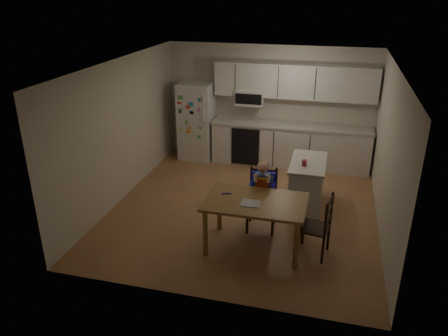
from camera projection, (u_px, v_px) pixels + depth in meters
room at (251, 132)px, 7.67m from camera, size 4.52×5.01×2.51m
refrigerator at (197, 121)px, 9.68m from camera, size 0.72×0.70×1.70m
kitchen_run at (290, 125)px, 9.27m from camera, size 3.37×0.62×2.15m
kitchen_island at (307, 184)px, 7.65m from camera, size 0.59×1.13×0.84m
red_cup at (304, 163)px, 7.31m from camera, size 0.08×0.08×0.10m
dining_table at (255, 207)px, 6.31m from camera, size 1.46×0.94×0.78m
napkin at (251, 203)px, 6.19m from camera, size 0.27×0.23×0.01m
toddler_spoon at (226, 193)px, 6.47m from camera, size 0.12×0.06×0.02m
chair_booster at (263, 187)px, 6.85m from camera, size 0.47×0.47×1.17m
chair_side at (321, 223)px, 6.18m from camera, size 0.48×0.48×0.95m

